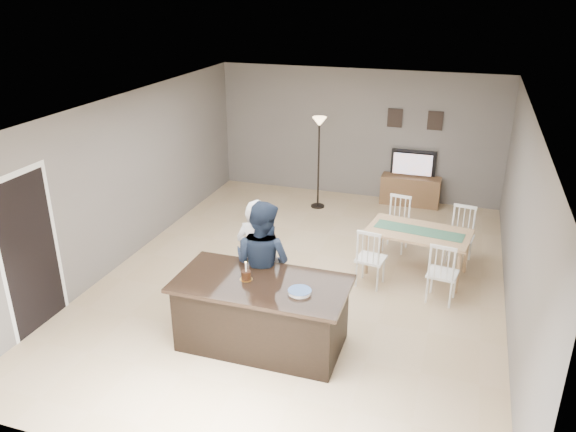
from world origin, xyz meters
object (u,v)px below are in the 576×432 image
(birthday_cake, at_px, (246,275))
(floor_lamp, at_px, (319,138))
(plate_stack, at_px, (300,292))
(dining_table, at_px, (418,238))
(man, at_px, (262,263))
(woman, at_px, (258,259))
(kitchen_island, at_px, (262,313))
(tv_console, at_px, (410,191))
(television, at_px, (413,164))

(birthday_cake, bearing_deg, floor_lamp, 94.57)
(plate_stack, xyz_separation_m, dining_table, (1.13, 2.66, -0.32))
(plate_stack, bearing_deg, man, 137.33)
(woman, bearing_deg, floor_lamp, -79.28)
(kitchen_island, xyz_separation_m, dining_table, (1.65, 2.55, 0.15))
(tv_console, height_order, television, television)
(tv_console, distance_m, floor_lamp, 2.25)
(tv_console, distance_m, plate_stack, 5.75)
(kitchen_island, xyz_separation_m, woman, (-0.30, 0.67, 0.40))
(tv_console, bearing_deg, man, -105.48)
(birthday_cake, distance_m, dining_table, 3.17)
(tv_console, relative_size, man, 0.69)
(plate_stack, bearing_deg, woman, 136.91)
(birthday_cake, xyz_separation_m, plate_stack, (0.73, -0.12, -0.04))
(television, height_order, birthday_cake, birthday_cake)
(plate_stack, height_order, floor_lamp, floor_lamp)
(birthday_cake, bearing_deg, plate_stack, -9.07)
(television, relative_size, plate_stack, 3.25)
(television, distance_m, plate_stack, 5.79)
(woman, xyz_separation_m, man, (0.11, -0.12, 0.02))
(tv_console, distance_m, birthday_cake, 5.78)
(birthday_cake, bearing_deg, man, 88.97)
(tv_console, relative_size, television, 1.31)
(kitchen_island, distance_m, dining_table, 3.04)
(dining_table, bearing_deg, plate_stack, -105.04)
(kitchen_island, height_order, birthday_cake, birthday_cake)
(television, relative_size, dining_table, 0.47)
(plate_stack, distance_m, dining_table, 2.91)
(kitchen_island, distance_m, plate_stack, 0.71)
(plate_stack, xyz_separation_m, floor_lamp, (-1.11, 4.94, 0.53))
(man, distance_m, plate_stack, 0.98)
(kitchen_island, distance_m, television, 5.78)
(woman, bearing_deg, tv_console, -100.20)
(television, bearing_deg, kitchen_island, 77.99)
(television, height_order, man, man)
(kitchen_island, xyz_separation_m, birthday_cake, (-0.20, 0.00, 0.50))
(woman, relative_size, man, 0.98)
(dining_table, bearing_deg, man, -124.78)
(tv_console, relative_size, woman, 0.71)
(kitchen_island, distance_m, birthday_cake, 0.54)
(plate_stack, bearing_deg, dining_table, 67.06)
(plate_stack, bearing_deg, floor_lamp, 102.69)
(television, distance_m, birthday_cake, 5.81)
(man, bearing_deg, tv_console, -90.96)
(dining_table, bearing_deg, floor_lamp, 142.33)
(tv_console, bearing_deg, plate_stack, -96.76)
(birthday_cake, relative_size, floor_lamp, 0.13)
(television, distance_m, floor_lamp, 2.05)
(birthday_cake, bearing_deg, tv_console, 75.88)
(man, bearing_deg, television, -90.76)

